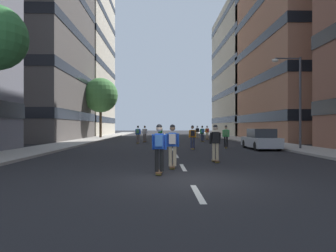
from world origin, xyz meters
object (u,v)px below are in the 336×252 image
Objects in this scene: skater_9 at (159,146)px; skater_6 at (197,131)px; skater_0 at (215,141)px; parked_car_near at (261,140)px; skater_2 at (172,143)px; skater_7 at (202,132)px; skater_8 at (160,132)px; streetlamp_right at (295,92)px; skater_10 at (207,132)px; skater_1 at (138,133)px; skater_4 at (193,136)px; skater_3 at (226,135)px; skater_5 at (145,133)px; street_tree_mid at (101,95)px.

skater_6 is at bearing 80.91° from skater_9.
parked_car_near is at bearing 59.50° from skater_0.
skater_2 is 1.00× the size of skater_9.
skater_8 is at bearing 142.34° from skater_7.
parked_car_near is 0.68× the size of streetlamp_right.
skater_6 is 1.00× the size of skater_10.
skater_6 is 1.00× the size of skater_8.
skater_4 is (4.61, -8.14, 0.00)m from skater_1.
skater_4 is 12.22m from skater_9.
skater_8 is (2.24, 7.12, -0.03)m from skater_1.
streetlamp_right is at bearing -8.20° from skater_4.
skater_1 and skater_3 have the same top height.
skater_7 and skater_8 have the same top height.
skater_1 is 1.00× the size of skater_2.
skater_5 is at bearing 129.84° from parked_car_near.
street_tree_mid reaches higher than skater_2.
skater_0 is at bearing -95.25° from skater_6.
streetlamp_right reaches higher than skater_7.
skater_9 is at bearing -99.09° from skater_6.
street_tree_mid is at bearing 122.41° from skater_5.
streetlamp_right is 3.65× the size of skater_8.
skater_7 is at bearing 84.00° from skater_0.
skater_5 is at bearing 102.58° from skater_0.
skater_5 and skater_10 have the same top height.
skater_9 is (1.63, -22.83, 0.00)m from skater_5.
skater_3 is (7.35, -6.94, 0.00)m from skater_1.
skater_1 is at bearing -65.04° from street_tree_mid.
skater_10 is (1.43, 5.86, 0.00)m from skater_7.
skater_0 is at bearing -77.42° from skater_5.
skater_0 and skater_7 have the same top height.
skater_7 and skater_9 have the same top height.
skater_9 is at bearing -85.92° from skater_5.
street_tree_mid is 4.74× the size of skater_9.
skater_3 is at bearing -93.54° from skater_10.
skater_5 is 13.29m from skater_6.
skater_3 is 1.00× the size of skater_5.
skater_5 is (-4.28, 19.20, 0.03)m from skater_0.
skater_4 is (10.85, -21.53, -5.09)m from street_tree_mid.
streetlamp_right is 14.92m from skater_9.
streetlamp_right reaches higher than skater_6.
streetlamp_right is at bearing -59.52° from skater_8.
skater_0 and skater_9 have the same top height.
skater_6 is (7.62, 13.97, -0.03)m from skater_1.
skater_7 is 1.00× the size of skater_9.
skater_3 is 16.34m from skater_10.
streetlamp_right is (2.16, -0.95, 3.44)m from parked_car_near.
skater_6 and skater_8 have the same top height.
skater_3 is 10.46m from skater_7.
skater_10 is (1.01, 16.31, 0.00)m from skater_3.
skater_7 is at bearing 78.77° from skater_4.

